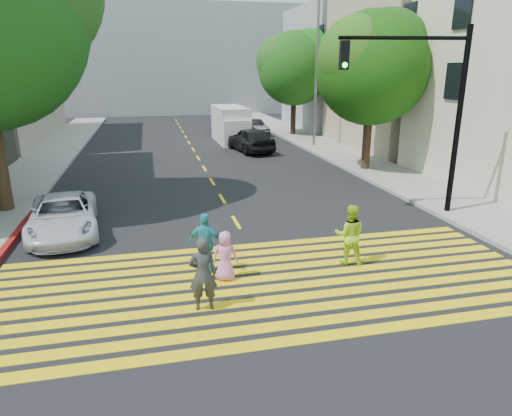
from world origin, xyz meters
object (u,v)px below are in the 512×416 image
object	(u,v)px
white_sedan	(63,216)
dark_car_near	(251,139)
silver_car	(223,123)
pedestrian_woman	(350,235)
dark_car_parked	(254,127)
pedestrian_child	(225,256)
pedestrian_extra	(206,244)
white_van	(231,126)
pedestrian_man	(203,274)
tree_right_near	(373,62)
tree_right_far	(295,64)
traffic_signal	(427,97)

from	to	relation	value
white_sedan	dark_car_near	bearing A→B (deg)	49.70
dark_car_near	silver_car	distance (m)	9.68
pedestrian_woman	dark_car_parked	world-z (taller)	pedestrian_woman
pedestrian_child	pedestrian_extra	bearing A→B (deg)	-32.63
pedestrian_child	white_van	xyz separation A→B (m)	(4.02, 21.81, 0.54)
pedestrian_man	pedestrian_woman	world-z (taller)	pedestrian_man
white_sedan	dark_car_near	xyz separation A→B (m)	(8.93, 13.34, 0.17)
tree_right_near	tree_right_far	world-z (taller)	tree_right_far
pedestrian_man	traffic_signal	bearing A→B (deg)	-143.80
dark_car_parked	white_van	bearing A→B (deg)	-135.14
tree_right_near	pedestrian_woman	size ratio (longest dim) A/B	4.80
dark_car_parked	silver_car	bearing A→B (deg)	122.99
white_sedan	dark_car_near	world-z (taller)	dark_car_near
tree_right_far	white_sedan	bearing A→B (deg)	-125.15
tree_right_near	dark_car_near	world-z (taller)	tree_right_near
pedestrian_child	traffic_signal	distance (m)	8.97
pedestrian_extra	white_sedan	size ratio (longest dim) A/B	0.37
silver_car	pedestrian_child	bearing A→B (deg)	86.96
pedestrian_child	white_van	world-z (taller)	white_van
pedestrian_child	white_sedan	distance (m)	6.19
tree_right_far	traffic_signal	bearing A→B (deg)	-95.37
white_van	traffic_signal	bearing A→B (deg)	-80.26
traffic_signal	white_van	bearing A→B (deg)	109.92
pedestrian_man	pedestrian_woman	xyz separation A→B (m)	(4.06, 1.57, -0.01)
white_van	pedestrian_extra	bearing A→B (deg)	-102.60
dark_car_near	traffic_signal	size ratio (longest dim) A/B	0.71
dark_car_near	pedestrian_child	bearing A→B (deg)	65.82
tree_right_far	pedestrian_woman	xyz separation A→B (m)	(-5.97, -23.62, -4.50)
silver_car	dark_car_parked	xyz separation A→B (m)	(2.06, -2.30, -0.10)
pedestrian_child	white_van	distance (m)	22.18
white_sedan	pedestrian_woman	bearing A→B (deg)	-34.41
pedestrian_extra	pedestrian_man	bearing A→B (deg)	104.23
pedestrian_man	pedestrian_child	bearing A→B (deg)	-112.73
pedestrian_woman	pedestrian_child	xyz separation A→B (m)	(-3.36, -0.24, -0.19)
dark_car_parked	tree_right_far	bearing A→B (deg)	-31.25
traffic_signal	pedestrian_extra	bearing A→B (deg)	-149.00
tree_right_far	white_van	xyz separation A→B (m)	(-5.31, -2.05, -4.15)
tree_right_near	pedestrian_child	size ratio (longest dim) A/B	6.24
pedestrian_man	pedestrian_extra	xyz separation A→B (m)	(0.29, 1.83, -0.03)
pedestrian_child	dark_car_parked	bearing A→B (deg)	-86.07
tree_right_near	pedestrian_woman	distance (m)	12.82
tree_right_far	white_sedan	world-z (taller)	tree_right_far
tree_right_near	white_van	distance (m)	12.77
white_sedan	dark_car_parked	xyz separation A→B (m)	(10.82, 20.71, 0.00)
dark_car_near	white_van	bearing A→B (deg)	-92.91
tree_right_near	white_sedan	distance (m)	15.65
pedestrian_man	white_van	xyz separation A→B (m)	(4.72, 23.14, 0.34)
silver_car	traffic_signal	distance (m)	24.20
tree_right_near	traffic_signal	bearing A→B (deg)	-102.63
pedestrian_extra	silver_car	bearing A→B (deg)	-76.81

